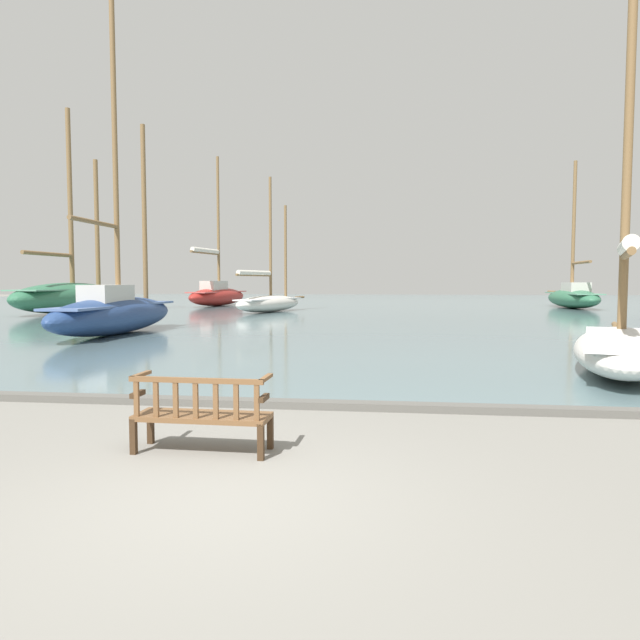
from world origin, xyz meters
The scene contains 10 objects.
ground_plane centered at (0.00, 0.00, 0.00)m, with size 160.00×160.00×0.00m, color gray.
harbor_water centered at (0.00, 44.00, 0.04)m, with size 100.00×80.00×0.08m, color slate.
quay_edge_kerb centered at (0.00, 3.85, 0.06)m, with size 40.00×0.30×0.12m, color #5B5954.
park_bench centered at (-0.65, 1.36, 0.47)m, with size 1.61×0.56×0.92m.
sailboat_mid_port centered at (-8.62, 15.01, 0.98)m, with size 1.96×8.74×12.23m.
sailboat_nearest_port centered at (-18.36, 28.40, 1.21)m, with size 3.66×12.01×12.64m.
sailboat_nearest_starboard centered at (14.95, 39.27, 0.95)m, with size 2.55×11.25×10.85m.
sailboat_outer_starboard centered at (-6.26, 31.03, 0.79)m, with size 3.98×8.49×8.65m.
sailboat_far_starboard centered at (-12.50, 39.95, 1.06)m, with size 3.60×9.02×12.04m.
sailboat_distant_harbor centered at (6.52, 7.95, 0.71)m, with size 3.83×7.55×9.41m.
Camera 1 is at (1.56, -5.04, 2.01)m, focal length 32.00 mm.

